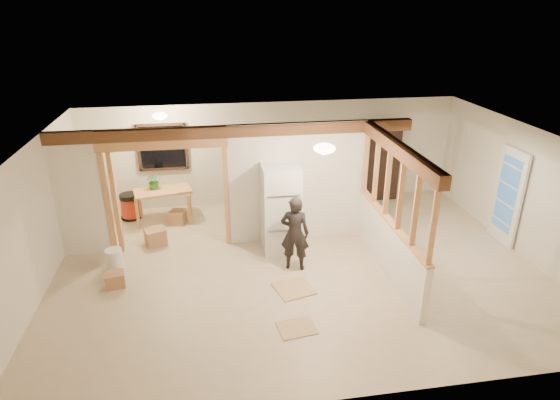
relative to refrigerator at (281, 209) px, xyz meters
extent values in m
cube|color=beige|center=(0.21, -0.79, -0.89)|extent=(9.00, 6.50, 0.01)
cube|color=white|center=(0.21, -0.79, 1.62)|extent=(9.00, 6.50, 0.01)
cube|color=silver|center=(0.21, 2.46, 0.37)|extent=(9.00, 0.01, 2.50)
cube|color=silver|center=(0.21, -4.04, 0.37)|extent=(9.00, 0.01, 2.50)
cube|color=silver|center=(-4.29, -0.79, 0.37)|extent=(0.01, 6.50, 2.50)
cube|color=silver|center=(4.71, -0.79, 0.37)|extent=(0.01, 6.50, 2.50)
cube|color=white|center=(-3.84, 0.41, 0.37)|extent=(0.90, 0.12, 2.50)
cube|color=white|center=(0.41, 0.41, 0.37)|extent=(2.80, 0.12, 2.50)
cube|color=tan|center=(-2.19, 0.41, 0.22)|extent=(2.46, 0.14, 2.20)
cube|color=brown|center=(-0.79, 0.41, 1.50)|extent=(7.00, 0.18, 0.22)
cube|color=brown|center=(1.81, -1.19, 1.50)|extent=(0.18, 3.30, 0.22)
cube|color=white|center=(1.81, -1.19, -0.38)|extent=(0.12, 3.20, 1.00)
cube|color=tan|center=(1.81, -1.19, 0.78)|extent=(0.14, 3.20, 1.32)
cube|color=black|center=(-2.39, 2.38, 0.67)|extent=(1.12, 0.10, 1.10)
cube|color=white|center=(4.63, -0.39, 0.12)|extent=(0.12, 0.86, 2.00)
ellipsoid|color=#FFEABF|center=(0.51, -1.29, 1.60)|extent=(0.36, 0.36, 0.16)
ellipsoid|color=#FFEABF|center=(-2.29, 1.51, 1.60)|extent=(0.32, 0.32, 0.14)
ellipsoid|color=#FFD88C|center=(-1.79, 0.81, 1.30)|extent=(0.07, 0.07, 0.07)
cube|color=white|center=(0.00, 0.00, 0.00)|extent=(0.73, 0.71, 1.77)
imported|color=#2D2B2A|center=(0.13, -0.81, -0.15)|extent=(0.61, 0.49, 1.46)
cube|color=tan|center=(-2.41, 1.66, -0.49)|extent=(1.33, 0.86, 0.78)
imported|color=#377131|center=(-2.58, 1.75, 0.09)|extent=(0.41, 0.38, 0.38)
cylinder|color=#A92612|center=(-3.21, 1.95, -0.58)|extent=(0.59, 0.59, 0.61)
cube|color=black|center=(2.84, 2.23, 0.09)|extent=(0.97, 0.32, 1.94)
cylinder|color=silver|center=(-3.22, -0.28, -0.69)|extent=(0.33, 0.33, 0.39)
cube|color=#AC7B53|center=(-2.53, 0.57, -0.71)|extent=(0.49, 0.46, 0.34)
cube|color=#AC7B53|center=(-2.12, 1.52, -0.73)|extent=(0.39, 0.39, 0.30)
cube|color=#AC7B53|center=(-3.12, -0.93, -0.75)|extent=(0.37, 0.32, 0.27)
cube|color=tan|center=(-0.01, -1.51, -0.87)|extent=(0.76, 0.76, 0.02)
cube|color=tan|center=(-0.16, -2.57, -0.87)|extent=(0.62, 0.53, 0.02)
camera|label=1|loc=(-1.34, -8.33, 3.78)|focal=30.00mm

